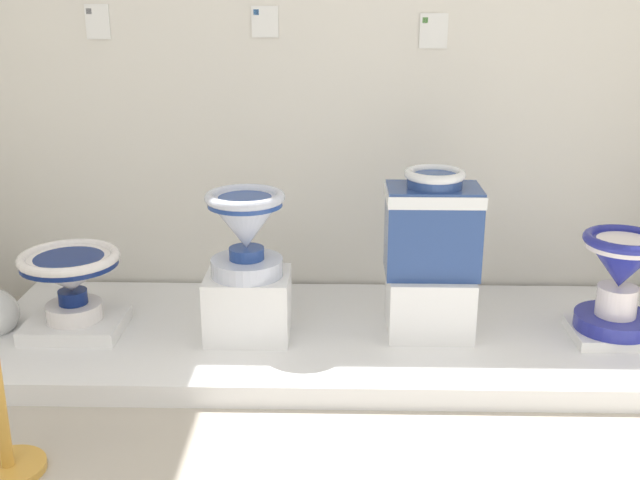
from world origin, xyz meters
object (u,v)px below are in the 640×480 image
at_px(plinth_block_broad_patterned, 76,325).
at_px(antique_toilet_leftmost, 433,221).
at_px(plinth_block_rightmost, 248,305).
at_px(plinth_block_leftmost, 429,302).
at_px(plinth_block_tall_cobalt, 613,333).
at_px(antique_toilet_tall_cobalt, 620,273).
at_px(info_placard_first, 97,21).
at_px(antique_toilet_broad_patterned, 70,273).
at_px(info_placard_third, 433,31).
at_px(info_placard_second, 265,21).
at_px(antique_toilet_rightmost, 246,226).

relative_size(plinth_block_broad_patterned, antique_toilet_leftmost, 0.91).
height_order(plinth_block_rightmost, plinth_block_leftmost, plinth_block_rightmost).
xyz_separation_m(plinth_block_broad_patterned, plinth_block_tall_cobalt, (2.22, -0.01, -0.01)).
relative_size(plinth_block_broad_patterned, plinth_block_leftmost, 1.15).
distance_m(antique_toilet_leftmost, antique_toilet_tall_cobalt, 0.77).
relative_size(plinth_block_rightmost, plinth_block_leftmost, 0.98).
bearing_deg(info_placard_first, plinth_block_rightmost, -40.48).
bearing_deg(info_placard_first, antique_toilet_leftmost, -20.18).
relative_size(antique_toilet_broad_patterned, plinth_block_rightmost, 1.21).
height_order(plinth_block_leftmost, plinth_block_tall_cobalt, plinth_block_leftmost).
height_order(plinth_block_leftmost, info_placard_first, info_placard_first).
xyz_separation_m(plinth_block_leftmost, antique_toilet_tall_cobalt, (0.75, -0.06, 0.16)).
bearing_deg(antique_toilet_tall_cobalt, antique_toilet_broad_patterned, 179.77).
bearing_deg(plinth_block_leftmost, plinth_block_rightmost, -174.80).
bearing_deg(info_placard_third, antique_toilet_leftmost, -93.51).
height_order(plinth_block_broad_patterned, info_placard_second, info_placard_second).
bearing_deg(info_placard_third, antique_toilet_tall_cobalt, -39.74).
xyz_separation_m(plinth_block_leftmost, info_placard_first, (-1.45, 0.53, 1.10)).
distance_m(antique_toilet_broad_patterned, info_placard_second, 1.36).
bearing_deg(plinth_block_leftmost, antique_toilet_rightmost, -174.80).
bearing_deg(info_placard_second, antique_toilet_tall_cobalt, -22.23).
bearing_deg(antique_toilet_rightmost, info_placard_third, 37.66).
bearing_deg(info_placard_first, plinth_block_leftmost, -20.18).
relative_size(plinth_block_broad_patterned, antique_toilet_tall_cobalt, 0.98).
bearing_deg(plinth_block_rightmost, antique_toilet_leftmost, 5.20).
bearing_deg(antique_toilet_broad_patterned, plinth_block_rightmost, -1.11).
bearing_deg(plinth_block_leftmost, plinth_block_broad_patterned, -177.91).
height_order(antique_toilet_leftmost, antique_toilet_tall_cobalt, antique_toilet_leftmost).
height_order(antique_toilet_leftmost, info_placard_first, info_placard_first).
distance_m(plinth_block_broad_patterned, plinth_block_rightmost, 0.73).
xyz_separation_m(antique_toilet_broad_patterned, antique_toilet_tall_cobalt, (2.22, -0.01, 0.03)).
xyz_separation_m(plinth_block_broad_patterned, info_placard_third, (1.50, 0.59, 1.16)).
xyz_separation_m(plinth_block_rightmost, antique_toilet_leftmost, (0.74, 0.07, 0.34)).
height_order(plinth_block_broad_patterned, antique_toilet_tall_cobalt, antique_toilet_tall_cobalt).
height_order(antique_toilet_broad_patterned, plinth_block_tall_cobalt, antique_toilet_broad_patterned).
bearing_deg(info_placard_second, antique_toilet_leftmost, -36.94).
xyz_separation_m(plinth_block_rightmost, plinth_block_leftmost, (0.74, 0.07, -0.01)).
xyz_separation_m(antique_toilet_broad_patterned, plinth_block_rightmost, (0.72, -0.01, -0.13)).
height_order(antique_toilet_tall_cobalt, info_placard_first, info_placard_first).
bearing_deg(plinth_block_broad_patterned, info_placard_first, 87.86).
bearing_deg(plinth_block_broad_patterned, plinth_block_tall_cobalt, -0.23).
bearing_deg(plinth_block_tall_cobalt, info_placard_third, 140.26).
height_order(antique_toilet_broad_patterned, antique_toilet_leftmost, antique_toilet_leftmost).
bearing_deg(info_placard_first, antique_toilet_tall_cobalt, -15.16).
xyz_separation_m(antique_toilet_rightmost, info_placard_first, (-0.70, 0.60, 0.76)).
bearing_deg(info_placard_third, info_placard_second, -180.00).
bearing_deg(info_placard_second, plinth_block_broad_patterned, -142.43).
relative_size(antique_toilet_rightmost, info_placard_second, 2.56).
bearing_deg(antique_toilet_broad_patterned, plinth_block_leftmost, 2.09).
bearing_deg(antique_toilet_tall_cobalt, plinth_block_broad_patterned, 179.77).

